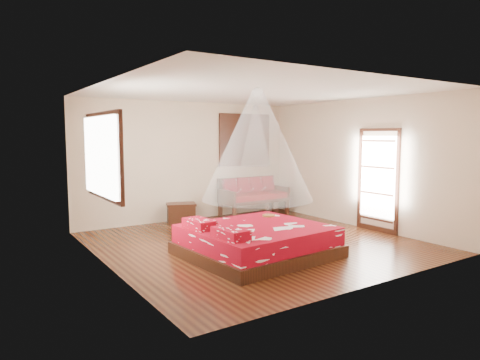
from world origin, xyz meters
The scene contains 10 objects.
room centered at (0.00, 0.00, 1.40)m, with size 5.54×5.54×2.84m.
bed centered at (-0.49, -0.71, 0.25)m, with size 2.40×2.20×0.65m.
daybed centered at (1.60, 2.38, 0.52)m, with size 1.72×0.77×0.94m.
storage_chest centered at (-0.36, 2.45, 0.23)m, with size 0.78×0.67×0.45m.
shutter_panel centered at (1.60, 2.72, 1.90)m, with size 1.52×0.06×1.32m.
window_left centered at (-2.71, 0.20, 1.70)m, with size 0.10×1.74×1.34m.
glazed_door centered at (2.72, -0.60, 1.07)m, with size 0.08×1.02×2.16m.
wine_tray centered at (0.22, -0.13, 0.55)m, with size 0.23×0.23×0.19m.
mosquito_net_main centered at (-0.47, -0.71, 1.85)m, with size 1.84×1.84×1.80m, color white.
mosquito_net_daybed centered at (1.60, 2.25, 2.00)m, with size 0.77×0.77×1.50m, color white.
Camera 1 is at (-4.57, -6.43, 2.02)m, focal length 32.00 mm.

